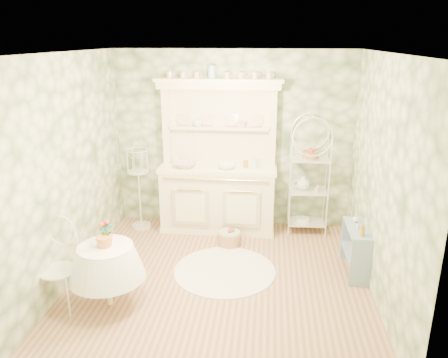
# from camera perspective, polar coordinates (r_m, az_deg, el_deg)

# --- Properties ---
(floor) EXTENTS (3.60, 3.60, 0.00)m
(floor) POSITION_cam_1_polar(r_m,az_deg,el_deg) (5.53, -0.56, -13.03)
(floor) COLOR tan
(floor) RESTS_ON ground
(ceiling) EXTENTS (3.60, 3.60, 0.00)m
(ceiling) POSITION_cam_1_polar(r_m,az_deg,el_deg) (4.74, -0.66, 16.17)
(ceiling) COLOR white
(ceiling) RESTS_ON floor
(wall_left) EXTENTS (3.60, 3.60, 0.00)m
(wall_left) POSITION_cam_1_polar(r_m,az_deg,el_deg) (5.47, -19.68, 0.99)
(wall_left) COLOR beige
(wall_left) RESTS_ON floor
(wall_right) EXTENTS (3.60, 3.60, 0.00)m
(wall_right) POSITION_cam_1_polar(r_m,az_deg,el_deg) (5.10, 19.93, -0.25)
(wall_right) COLOR beige
(wall_right) RESTS_ON floor
(wall_back) EXTENTS (3.60, 3.60, 0.00)m
(wall_back) POSITION_cam_1_polar(r_m,az_deg,el_deg) (6.70, 1.17, 5.05)
(wall_back) COLOR beige
(wall_back) RESTS_ON floor
(wall_front) EXTENTS (3.60, 3.60, 0.00)m
(wall_front) POSITION_cam_1_polar(r_m,az_deg,el_deg) (3.32, -4.21, -8.98)
(wall_front) COLOR beige
(wall_front) RESTS_ON floor
(kitchen_dresser) EXTENTS (1.87, 0.61, 2.29)m
(kitchen_dresser) POSITION_cam_1_polar(r_m,az_deg,el_deg) (6.50, -0.81, 2.78)
(kitchen_dresser) COLOR white
(kitchen_dresser) RESTS_ON floor
(bakers_rack) EXTENTS (0.53, 0.39, 1.67)m
(bakers_rack) POSITION_cam_1_polar(r_m,az_deg,el_deg) (6.63, 11.00, -0.05)
(bakers_rack) COLOR white
(bakers_rack) RESTS_ON floor
(side_shelf) EXTENTS (0.32, 0.71, 0.59)m
(side_shelf) POSITION_cam_1_polar(r_m,az_deg,el_deg) (5.81, 16.80, -8.97)
(side_shelf) COLOR #7E9DBA
(side_shelf) RESTS_ON floor
(round_table) EXTENTS (0.72, 0.72, 0.77)m
(round_table) POSITION_cam_1_polar(r_m,az_deg,el_deg) (5.07, -14.98, -11.84)
(round_table) COLOR white
(round_table) RESTS_ON floor
(cafe_chair) EXTENTS (0.44, 0.44, 0.91)m
(cafe_chair) POSITION_cam_1_polar(r_m,az_deg,el_deg) (5.14, -20.89, -11.08)
(cafe_chair) COLOR white
(cafe_chair) RESTS_ON floor
(birdcage_stand) EXTENTS (0.38, 0.38, 1.49)m
(birdcage_stand) POSITION_cam_1_polar(r_m,az_deg,el_deg) (6.80, -11.08, -0.38)
(birdcage_stand) COLOR white
(birdcage_stand) RESTS_ON floor
(floor_basket) EXTENTS (0.37, 0.37, 0.23)m
(floor_basket) POSITION_cam_1_polar(r_m,az_deg,el_deg) (6.33, 0.71, -7.60)
(floor_basket) COLOR #B27D55
(floor_basket) RESTS_ON floor
(lace_rug) EXTENTS (1.69, 1.69, 0.01)m
(lace_rug) POSITION_cam_1_polar(r_m,az_deg,el_deg) (5.72, 0.09, -11.86)
(lace_rug) COLOR white
(lace_rug) RESTS_ON floor
(bowl_floral) EXTENTS (0.37, 0.37, 0.08)m
(bowl_floral) POSITION_cam_1_polar(r_m,az_deg,el_deg) (6.52, -5.12, 1.59)
(bowl_floral) COLOR white
(bowl_floral) RESTS_ON kitchen_dresser
(bowl_white) EXTENTS (0.33, 0.33, 0.08)m
(bowl_white) POSITION_cam_1_polar(r_m,az_deg,el_deg) (6.43, 0.32, 1.43)
(bowl_white) COLOR white
(bowl_white) RESTS_ON kitchen_dresser
(cup_left) EXTENTS (0.18, 0.18, 0.11)m
(cup_left) POSITION_cam_1_polar(r_m,az_deg,el_deg) (6.59, -3.48, 7.12)
(cup_left) COLOR white
(cup_left) RESTS_ON kitchen_dresser
(cup_right) EXTENTS (0.10, 0.10, 0.10)m
(cup_right) POSITION_cam_1_polar(r_m,az_deg,el_deg) (6.52, 2.48, 7.01)
(cup_right) COLOR white
(cup_right) RESTS_ON kitchen_dresser
(potted_geranium) EXTENTS (0.15, 0.11, 0.28)m
(potted_geranium) POSITION_cam_1_polar(r_m,az_deg,el_deg) (4.88, -15.12, -6.91)
(potted_geranium) COLOR #3F7238
(potted_geranium) RESTS_ON round_table
(bottle_amber) EXTENTS (0.07, 0.07, 0.18)m
(bottle_amber) POSITION_cam_1_polar(r_m,az_deg,el_deg) (5.43, 17.61, -6.44)
(bottle_amber) COLOR #AE7A29
(bottle_amber) RESTS_ON side_shelf
(bottle_blue) EXTENTS (0.05, 0.05, 0.09)m
(bottle_blue) POSITION_cam_1_polar(r_m,az_deg,el_deg) (5.62, 17.21, -5.89)
(bottle_blue) COLOR #82B6D2
(bottle_blue) RESTS_ON side_shelf
(bottle_glass) EXTENTS (0.09, 0.09, 0.10)m
(bottle_glass) POSITION_cam_1_polar(r_m,az_deg,el_deg) (5.82, 16.82, -5.09)
(bottle_glass) COLOR silver
(bottle_glass) RESTS_ON side_shelf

